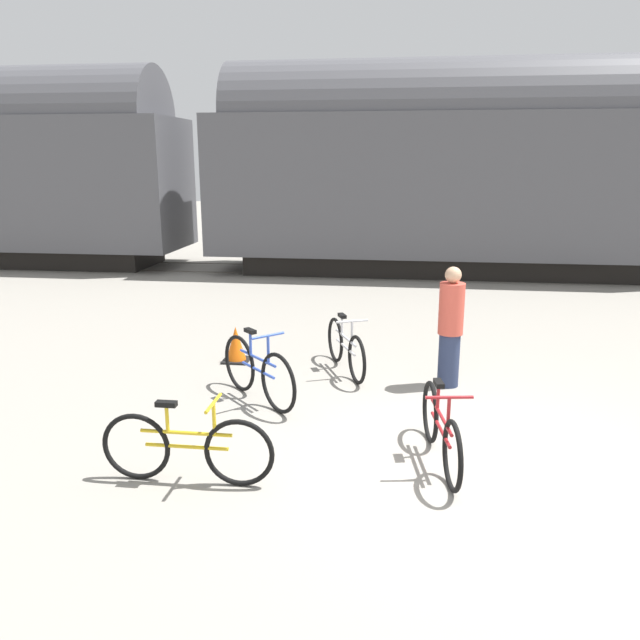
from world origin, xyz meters
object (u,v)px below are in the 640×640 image
Objects in this scene: freight_train at (437,163)px; traffic_cone at (236,345)px; bicycle_blue at (258,371)px; bicycle_maroon at (441,430)px; bicycle_yellow at (187,448)px; bicycle_silver at (346,348)px; person_in_red at (450,327)px.

traffic_cone is (-3.33, -8.29, -2.68)m from freight_train.
bicycle_blue reaches higher than bicycle_maroon.
bicycle_yellow is 1.07× the size of bicycle_silver.
freight_train reaches higher than person_in_red.
person_in_red is (2.46, 0.90, 0.43)m from bicycle_blue.
traffic_cone is at bearing 114.56° from bicycle_blue.
bicycle_silver is at bearing 70.73° from bicycle_yellow.
traffic_cone is at bearing -111.91° from freight_train.
freight_train is 69.92× the size of traffic_cone.
bicycle_yellow is 3.10× the size of traffic_cone.
bicycle_silver is at bearing -9.13° from traffic_cone.
bicycle_yellow is 3.75m from traffic_cone.
bicycle_blue is 2.16m from bicycle_yellow.
person_in_red reaches higher than bicycle_maroon.
bicycle_silver reaches higher than bicycle_maroon.
bicycle_blue is at bearing -104.90° from freight_train.
bicycle_maroon is 2.97m from bicycle_silver.
bicycle_maroon is 4.20m from traffic_cone.
freight_train is 11.57m from bicycle_maroon.
freight_train is at bearing 76.81° from bicycle_yellow.
bicycle_silver is (-1.61, -8.56, -2.57)m from freight_train.
bicycle_yellow is (-2.42, -0.73, 0.00)m from bicycle_maroon.
freight_train is 9.19m from person_in_red.
freight_train is at bearing 75.10° from bicycle_blue.
person_in_red is at bearing 84.26° from bicycle_maroon.
bicycle_silver is 1.75m from traffic_cone.
bicycle_blue is 2.32× the size of traffic_cone.
bicycle_yellow is 3.64m from bicycle_silver.
freight_train reaches higher than bicycle_yellow.
bicycle_yellow is at bearing -82.02° from traffic_cone.
person_in_red is at bearing -91.00° from freight_train.
bicycle_yellow is 4.07m from person_in_red.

